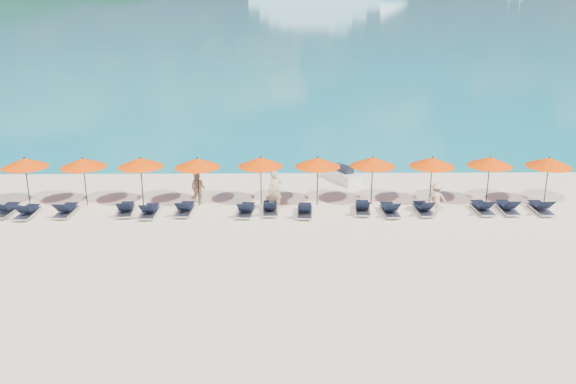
{
  "coord_description": "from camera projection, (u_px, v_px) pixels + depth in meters",
  "views": [
    {
      "loc": [
        -0.33,
        -22.87,
        9.51
      ],
      "look_at": [
        0.0,
        3.0,
        1.2
      ],
      "focal_mm": 40.0,
      "sensor_mm": 36.0,
      "label": 1
    }
  ],
  "objects": [
    {
      "name": "umbrella_8",
      "position": [
        490.0,
        161.0,
        28.78
      ],
      "size": [
        2.1,
        2.1,
        2.28
      ],
      "color": "black",
      "rests_on": "ground"
    },
    {
      "name": "lounger_9",
      "position": [
        363.0,
        208.0,
        28.2
      ],
      "size": [
        0.76,
        1.75,
        0.66
      ],
      "rotation": [
        0.0,
        0.0,
        -0.08
      ],
      "color": "silver",
      "rests_on": "ground"
    },
    {
      "name": "lounger_1",
      "position": [
        27.0,
        211.0,
        27.71
      ],
      "size": [
        0.64,
        1.71,
        0.66
      ],
      "rotation": [
        0.0,
        0.0,
        -0.01
      ],
      "color": "silver",
      "rests_on": "ground"
    },
    {
      "name": "ground",
      "position": [
        289.0,
        245.0,
        24.68
      ],
      "size": [
        1400.0,
        1400.0,
        0.0
      ],
      "primitive_type": "plane",
      "color": "beige"
    },
    {
      "name": "headland_small",
      "position": [
        111.0,
        39.0,
        566.68
      ],
      "size": [
        162.0,
        126.0,
        85.5
      ],
      "color": "black",
      "rests_on": "ground"
    },
    {
      "name": "lounger_7",
      "position": [
        270.0,
        208.0,
        28.14
      ],
      "size": [
        0.67,
        1.72,
        0.66
      ],
      "rotation": [
        0.0,
        0.0,
        0.03
      ],
      "color": "silver",
      "rests_on": "ground"
    },
    {
      "name": "beachgoer_c",
      "position": [
        436.0,
        198.0,
        27.89
      ],
      "size": [
        0.94,
        0.46,
        1.43
      ],
      "primitive_type": "imported",
      "rotation": [
        0.0,
        0.0,
        3.18
      ],
      "color": "tan",
      "rests_on": "ground"
    },
    {
      "name": "umbrella_7",
      "position": [
        432.0,
        162.0,
        28.69
      ],
      "size": [
        2.1,
        2.1,
        2.28
      ],
      "color": "black",
      "rests_on": "ground"
    },
    {
      "name": "lounger_3",
      "position": [
        126.0,
        209.0,
        28.01
      ],
      "size": [
        0.76,
        1.75,
        0.66
      ],
      "rotation": [
        0.0,
        0.0,
        0.08
      ],
      "color": "silver",
      "rests_on": "ground"
    },
    {
      "name": "umbrella_3",
      "position": [
        197.0,
        163.0,
        28.56
      ],
      "size": [
        2.1,
        2.1,
        2.28
      ],
      "color": "black",
      "rests_on": "ground"
    },
    {
      "name": "lounger_6",
      "position": [
        246.0,
        210.0,
        27.91
      ],
      "size": [
        0.79,
        1.75,
        0.66
      ],
      "rotation": [
        0.0,
        0.0,
        -0.1
      ],
      "color": "silver",
      "rests_on": "ground"
    },
    {
      "name": "lounger_4",
      "position": [
        149.0,
        211.0,
        27.79
      ],
      "size": [
        0.66,
        1.72,
        0.66
      ],
      "rotation": [
        0.0,
        0.0,
        -0.03
      ],
      "color": "silver",
      "rests_on": "ground"
    },
    {
      "name": "lounger_12",
      "position": [
        482.0,
        207.0,
        28.21
      ],
      "size": [
        0.71,
        1.73,
        0.66
      ],
      "rotation": [
        0.0,
        0.0,
        0.05
      ],
      "color": "silver",
      "rests_on": "ground"
    },
    {
      "name": "lounger_13",
      "position": [
        507.0,
        207.0,
        28.24
      ],
      "size": [
        0.64,
        1.71,
        0.66
      ],
      "rotation": [
        0.0,
        0.0,
        0.01
      ],
      "color": "silver",
      "rests_on": "ground"
    },
    {
      "name": "lounger_0",
      "position": [
        6.0,
        210.0,
        27.92
      ],
      "size": [
        0.73,
        1.74,
        0.66
      ],
      "rotation": [
        0.0,
        0.0,
        -0.07
      ],
      "color": "silver",
      "rests_on": "ground"
    },
    {
      "name": "jetski",
      "position": [
        343.0,
        175.0,
        32.68
      ],
      "size": [
        1.83,
        2.42,
        0.81
      ],
      "rotation": [
        0.0,
        0.0,
        0.48
      ],
      "color": "silver",
      "rests_on": "ground"
    },
    {
      "name": "umbrella_9",
      "position": [
        549.0,
        162.0,
        28.66
      ],
      "size": [
        2.1,
        2.1,
        2.28
      ],
      "color": "black",
      "rests_on": "ground"
    },
    {
      "name": "lounger_14",
      "position": [
        541.0,
        207.0,
        28.21
      ],
      "size": [
        0.66,
        1.71,
        0.66
      ],
      "rotation": [
        0.0,
        0.0,
        0.02
      ],
      "color": "silver",
      "rests_on": "ground"
    },
    {
      "name": "beachgoer_a",
      "position": [
        275.0,
        191.0,
        28.26
      ],
      "size": [
        0.76,
        0.6,
        1.83
      ],
      "primitive_type": "imported",
      "rotation": [
        0.0,
        0.0,
        0.28
      ],
      "color": "tan",
      "rests_on": "ground"
    },
    {
      "name": "umbrella_5",
      "position": [
        318.0,
        162.0,
        28.68
      ],
      "size": [
        2.1,
        2.1,
        2.28
      ],
      "color": "black",
      "rests_on": "ground"
    },
    {
      "name": "lounger_8",
      "position": [
        305.0,
        210.0,
        27.84
      ],
      "size": [
        0.73,
        1.74,
        0.66
      ],
      "rotation": [
        0.0,
        0.0,
        -0.06
      ],
      "color": "silver",
      "rests_on": "ground"
    },
    {
      "name": "lounger_10",
      "position": [
        390.0,
        209.0,
        27.96
      ],
      "size": [
        0.72,
        1.74,
        0.66
      ],
      "rotation": [
        0.0,
        0.0,
        0.06
      ],
      "color": "silver",
      "rests_on": "ground"
    },
    {
      "name": "lounger_5",
      "position": [
        185.0,
        209.0,
        28.04
      ],
      "size": [
        0.71,
        1.73,
        0.66
      ],
      "rotation": [
        0.0,
        0.0,
        -0.05
      ],
      "color": "silver",
      "rests_on": "ground"
    },
    {
      "name": "umbrella_2",
      "position": [
        140.0,
        162.0,
        28.63
      ],
      "size": [
        2.1,
        2.1,
        2.28
      ],
      "color": "black",
      "rests_on": "ground"
    },
    {
      "name": "beachgoer_b",
      "position": [
        198.0,
        188.0,
        29.21
      ],
      "size": [
        0.8,
        0.57,
        1.48
      ],
      "primitive_type": "imported",
      "rotation": [
        0.0,
        0.0,
        -0.24
      ],
      "color": "tan",
      "rests_on": "ground"
    },
    {
      "name": "umbrella_1",
      "position": [
        83.0,
        163.0,
        28.57
      ],
      "size": [
        2.1,
        2.1,
        2.28
      ],
      "color": "black",
      "rests_on": "ground"
    },
    {
      "name": "lounger_2",
      "position": [
        66.0,
        210.0,
        27.88
      ],
      "size": [
        0.7,
        1.73,
        0.66
      ],
      "rotation": [
        0.0,
        0.0,
        -0.05
      ],
      "color": "silver",
      "rests_on": "ground"
    },
    {
      "name": "umbrella_0",
      "position": [
        25.0,
        163.0,
        28.57
      ],
      "size": [
        2.1,
        2.1,
        2.28
      ],
      "color": "black",
      "rests_on": "ground"
    },
    {
      "name": "umbrella_6",
      "position": [
        373.0,
        162.0,
        28.75
      ],
      "size": [
        2.1,
        2.1,
        2.28
      ],
      "color": "black",
      "rests_on": "ground"
    },
    {
      "name": "lounger_11",
      "position": [
        423.0,
        208.0,
        28.1
      ],
      "size": [
        0.73,
        1.74,
        0.66
      ],
      "rotation": [
        0.0,
        0.0,
        0.07
      ],
      "color": "silver",
      "rests_on": "ground"
    },
    {
      "name": "umbrella_4",
      "position": [
        261.0,
        162.0,
        28.72
      ],
      "size": [
        2.1,
        2.1,
        2.28
      ],
      "color": "black",
      "rests_on": "ground"
    }
  ]
}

